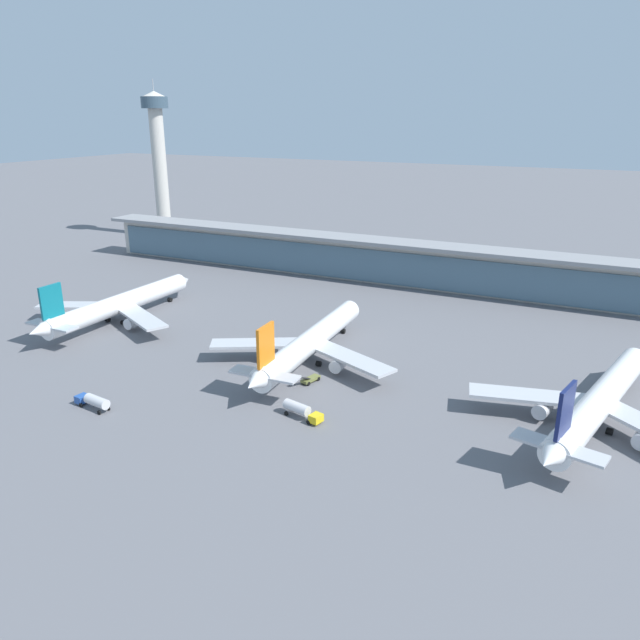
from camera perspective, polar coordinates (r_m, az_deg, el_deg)
ground_plane at (r=141.41m, az=-2.47°, el=-4.47°), size 1200.00×1200.00×0.00m
airliner_left_stand at (r=179.43m, az=-18.47°, el=1.38°), size 46.36×60.18×16.05m
airliner_centre_stand at (r=142.48m, az=-0.97°, el=-2.08°), size 46.33×60.25×16.05m
airliner_right_stand at (r=124.98m, az=24.72°, el=-7.03°), size 45.17×59.67×16.05m
service_truck_near_nose_blue at (r=129.79m, az=-20.51°, el=-7.14°), size 8.82×3.50×2.95m
service_truck_under_wing_yellow at (r=118.28m, az=-1.79°, el=-8.45°), size 8.89×4.25×2.95m
service_truck_mid_apron_olive at (r=133.35m, az=-0.95°, el=-5.57°), size 2.97×6.93×2.70m
terminal_building at (r=209.41m, az=7.99°, el=5.40°), size 247.72×12.80×15.20m
control_tower at (r=298.93m, az=-14.93°, el=14.89°), size 12.00×12.00×70.46m
safety_cone_alpha at (r=174.28m, az=-24.17°, el=-1.48°), size 0.62×0.62×0.70m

